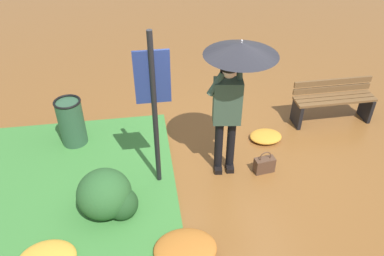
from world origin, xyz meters
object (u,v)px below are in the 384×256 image
(info_sign_post, at_px, (154,96))
(park_bench, at_px, (333,100))
(person_with_umbrella, at_px, (235,76))
(handbag, at_px, (264,165))
(trash_bin, at_px, (72,123))

(info_sign_post, xyz_separation_m, park_bench, (3.12, 1.11, -1.04))
(person_with_umbrella, xyz_separation_m, info_sign_post, (-1.06, -0.15, -0.11))
(park_bench, bearing_deg, person_with_umbrella, -155.03)
(handbag, bearing_deg, trash_bin, 158.84)
(info_sign_post, distance_m, park_bench, 3.47)
(park_bench, bearing_deg, info_sign_post, -160.40)
(handbag, relative_size, trash_bin, 0.44)
(park_bench, height_order, trash_bin, trash_bin)
(person_with_umbrella, bearing_deg, handbag, -19.80)
(park_bench, relative_size, trash_bin, 1.68)
(person_with_umbrella, distance_m, trash_bin, 2.76)
(person_with_umbrella, relative_size, info_sign_post, 0.89)
(park_bench, distance_m, trash_bin, 4.39)
(handbag, xyz_separation_m, trash_bin, (-2.84, 1.10, 0.29))
(info_sign_post, bearing_deg, person_with_umbrella, 8.24)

